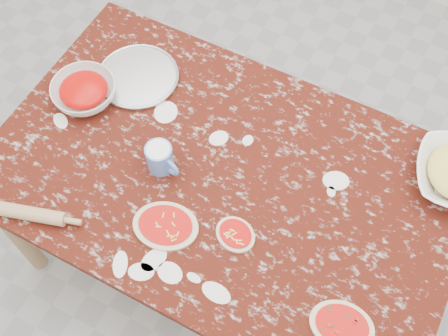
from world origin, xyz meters
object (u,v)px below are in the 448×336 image
rolling_pin (29,213)px  flour_mug (160,158)px  pizza_tray (138,77)px  sauce_bowl (84,92)px  worktable (224,187)px

rolling_pin → flour_mug: bearing=52.4°
pizza_tray → sauce_bowl: bearing=-125.0°
pizza_tray → sauce_bowl: (-0.12, -0.17, 0.03)m
flour_mug → rolling_pin: (-0.28, -0.36, -0.03)m
worktable → flour_mug: (-0.20, -0.07, 0.14)m
sauce_bowl → flour_mug: (0.39, -0.12, 0.02)m
sauce_bowl → rolling_pin: 0.49m
flour_mug → rolling_pin: size_ratio=0.56×
pizza_tray → flour_mug: 0.40m
pizza_tray → sauce_bowl: size_ratio=1.29×
rolling_pin → pizza_tray: bearing=89.8°
worktable → pizza_tray: bearing=155.5°
sauce_bowl → flour_mug: 0.41m
sauce_bowl → pizza_tray: bearing=55.0°
worktable → rolling_pin: 0.66m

